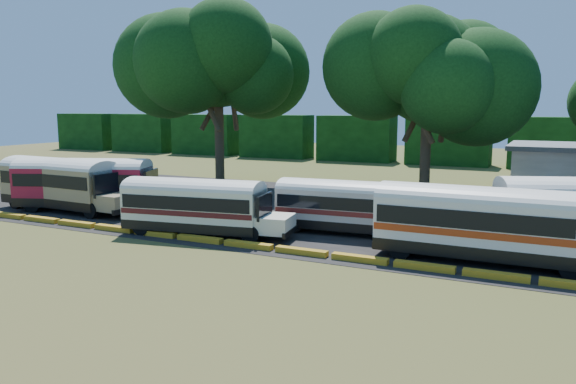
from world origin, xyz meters
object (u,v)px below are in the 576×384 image
at_px(tree_west, 218,57).
at_px(bus_white_red, 479,220).
at_px(bus_red, 87,181).
at_px(bus_beige, 61,181).
at_px(bus_cream_west, 197,203).

bearing_deg(tree_west, bus_white_red, -32.11).
relative_size(bus_red, tree_west, 0.72).
bearing_deg(tree_west, bus_red, -100.56).
bearing_deg(bus_white_red, bus_red, 175.68).
height_order(bus_beige, bus_cream_west, bus_beige).
relative_size(bus_red, bus_white_red, 1.05).
distance_m(bus_white_red, tree_west, 29.61).
bearing_deg(tree_west, bus_cream_west, -61.11).
xyz_separation_m(bus_red, tree_west, (2.44, 13.09, 9.25)).
bearing_deg(bus_white_red, bus_cream_west, -176.10).
bearing_deg(bus_cream_west, bus_red, 156.15).
relative_size(bus_white_red, tree_west, 0.69).
relative_size(bus_cream_west, bus_white_red, 0.92).
relative_size(bus_beige, tree_west, 0.72).
xyz_separation_m(bus_beige, tree_west, (4.02, 13.90, 9.25)).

